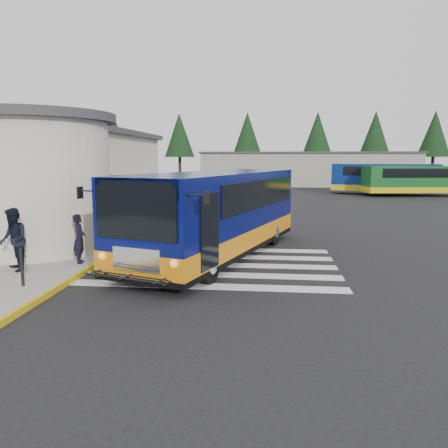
# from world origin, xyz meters

# --- Properties ---
(ground) EXTENTS (140.00, 140.00, 0.00)m
(ground) POSITION_xyz_m (0.00, 0.00, 0.00)
(ground) COLOR black
(ground) RESTS_ON ground
(sidewalk) EXTENTS (10.00, 34.00, 0.15)m
(sidewalk) POSITION_xyz_m (-9.00, 4.00, 0.07)
(sidewalk) COLOR gray
(sidewalk) RESTS_ON ground
(curb_strip) EXTENTS (0.12, 34.00, 0.16)m
(curb_strip) POSITION_xyz_m (-4.05, 4.00, 0.08)
(curb_strip) COLOR gold
(curb_strip) RESTS_ON ground
(station_building) EXTENTS (12.70, 18.70, 4.80)m
(station_building) POSITION_xyz_m (-10.84, 6.91, 2.57)
(station_building) COLOR #BDB5A0
(station_building) RESTS_ON ground
(crosswalk) EXTENTS (8.00, 5.35, 0.01)m
(crosswalk) POSITION_xyz_m (-0.50, -0.80, 0.01)
(crosswalk) COLOR silver
(crosswalk) RESTS_ON ground
(depot_building) EXTENTS (26.40, 8.40, 4.20)m
(depot_building) POSITION_xyz_m (6.00, 42.00, 2.11)
(depot_building) COLOR gray
(depot_building) RESTS_ON ground
(tree_line) EXTENTS (58.40, 4.40, 10.00)m
(tree_line) POSITION_xyz_m (6.29, 50.00, 6.77)
(tree_line) COLOR black
(tree_line) RESTS_ON ground
(transit_bus) EXTENTS (5.97, 10.64, 2.92)m
(transit_bus) POSITION_xyz_m (-0.46, 0.46, 1.40)
(transit_bus) COLOR #060C4E
(transit_bus) RESTS_ON ground
(pedestrian_a) EXTENTS (0.52, 0.65, 1.54)m
(pedestrian_a) POSITION_xyz_m (-4.50, -1.59, 0.92)
(pedestrian_a) COLOR black
(pedestrian_a) RESTS_ON sidewalk
(pedestrian_b) EXTENTS (1.12, 1.13, 1.84)m
(pedestrian_b) POSITION_xyz_m (-5.97, -2.71, 1.07)
(pedestrian_b) COLOR black
(pedestrian_b) RESTS_ON sidewalk
(bollard) EXTENTS (0.08, 0.08, 0.97)m
(bollard) POSITION_xyz_m (-4.91, -4.13, 0.64)
(bollard) COLOR black
(bollard) RESTS_ON sidewalk
(far_bus_a) EXTENTS (9.95, 4.50, 2.48)m
(far_bus_a) POSITION_xyz_m (12.15, 28.62, 1.61)
(far_bus_a) COLOR navy
(far_bus_a) RESTS_ON ground
(far_bus_b) EXTENTS (9.39, 3.86, 2.35)m
(far_bus_b) POSITION_xyz_m (14.43, 26.77, 1.53)
(far_bus_b) COLOR #144D1C
(far_bus_b) RESTS_ON ground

